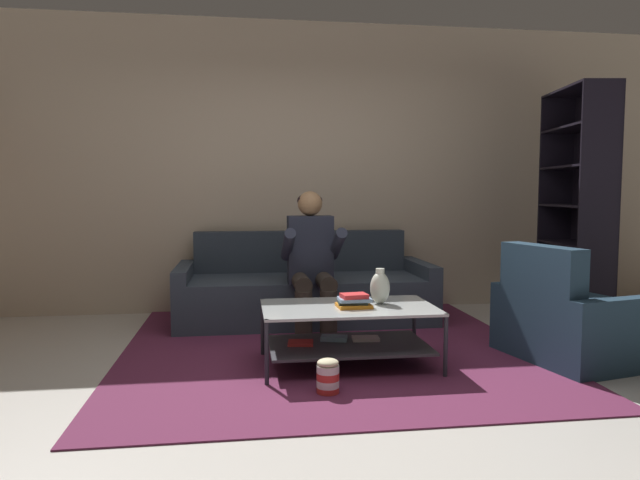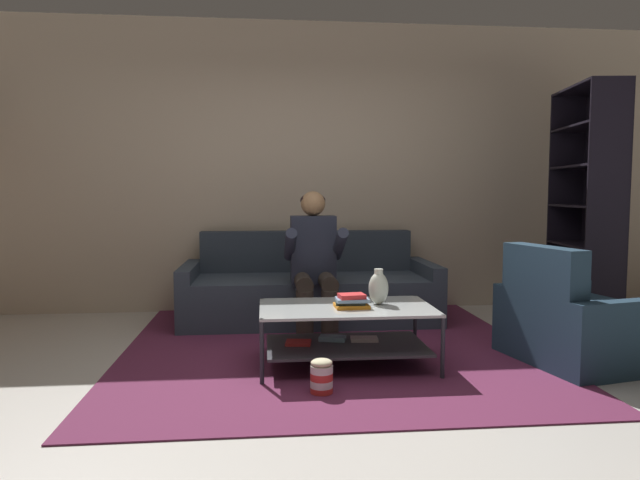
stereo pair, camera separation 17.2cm
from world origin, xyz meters
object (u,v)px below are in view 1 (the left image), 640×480
couch (304,291)px  vase (380,287)px  book_stack (354,301)px  bookshelf (579,219)px  popcorn_tub (328,376)px  armchair (572,322)px  coffee_table (347,326)px  person_seated_center (312,257)px

couch → vase: size_ratio=9.38×
book_stack → bookshelf: 2.72m
couch → popcorn_tub: 2.00m
vase → armchair: bearing=-4.6°
coffee_table → person_seated_center: bearing=98.4°
vase → popcorn_tub: 0.85m
vase → bookshelf: (2.19, 1.11, 0.41)m
vase → book_stack: bearing=-154.5°
person_seated_center → vase: 0.95m
coffee_table → popcorn_tub: coffee_table is taller
bookshelf → popcorn_tub: bearing=-147.4°
couch → armchair: bearing=-40.9°
book_stack → armchair: (1.59, -0.01, -0.19)m
person_seated_center → book_stack: bearing=-80.1°
bookshelf → vase: bearing=-153.0°
vase → armchair: armchair is taller
person_seated_center → coffee_table: size_ratio=1.03×
book_stack → armchair: armchair is taller
person_seated_center → popcorn_tub: 1.54m
couch → person_seated_center: 0.67m
couch → armchair: (1.76, -1.53, -0.00)m
person_seated_center → popcorn_tub: size_ratio=5.61×
vase → book_stack: vase is taller
popcorn_tub → coffee_table: bearing=67.5°
couch → coffee_table: bearing=-84.7°
coffee_table → book_stack: bearing=-56.4°
armchair → person_seated_center: bearing=151.1°
person_seated_center → coffee_table: (0.13, -0.91, -0.37)m
coffee_table → armchair: size_ratio=1.11×
couch → vase: couch is taller
couch → book_stack: bearing=-83.7°
couch → person_seated_center: bearing=-90.0°
person_seated_center → bookshelf: bearing=5.6°
couch → book_stack: size_ratio=9.94×
armchair → couch: bearing=139.1°
couch → armchair: size_ratio=2.19×
coffee_table → armchair: bearing=-2.3°
person_seated_center → bookshelf: size_ratio=0.56×
coffee_table → armchair: armchair is taller
coffee_table → book_stack: size_ratio=5.04×
person_seated_center → armchair: size_ratio=1.14×
book_stack → popcorn_tub: book_stack is taller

